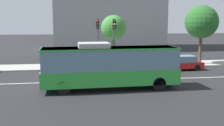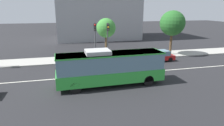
# 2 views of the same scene
# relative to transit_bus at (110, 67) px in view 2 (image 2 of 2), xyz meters

# --- Properties ---
(ground_plane) EXTENTS (160.00, 160.00, 0.00)m
(ground_plane) POSITION_rel_transit_bus_xyz_m (-3.30, 2.84, -1.81)
(ground_plane) COLOR black
(sidewalk_kerb) EXTENTS (80.00, 3.86, 0.14)m
(sidewalk_kerb) POSITION_rel_transit_bus_xyz_m (-3.30, 10.24, -1.74)
(sidewalk_kerb) COLOR #9E9B93
(sidewalk_kerb) RESTS_ON ground_plane
(lane_centre_line) EXTENTS (76.00, 0.16, 0.01)m
(lane_centre_line) POSITION_rel_transit_bus_xyz_m (-3.30, 2.84, -1.80)
(lane_centre_line) COLOR silver
(lane_centre_line) RESTS_ON ground_plane
(transit_bus) EXTENTS (10.05, 2.73, 3.46)m
(transit_bus) POSITION_rel_transit_bus_xyz_m (0.00, 0.00, 0.00)
(transit_bus) COLOR green
(transit_bus) RESTS_ON ground_plane
(sedan_red) EXTENTS (4.56, 1.95, 1.46)m
(sedan_red) POSITION_rel_transit_bus_xyz_m (8.35, 6.89, -1.09)
(sedan_red) COLOR #B21919
(sedan_red) RESTS_ON ground_plane
(traffic_light_near_corner) EXTENTS (0.33, 0.62, 5.20)m
(traffic_light_near_corner) POSITION_rel_transit_bus_xyz_m (1.65, 8.47, 1.75)
(traffic_light_near_corner) COLOR #47474C
(traffic_light_near_corner) RESTS_ON ground_plane
(traffic_light_far_corner) EXTENTS (0.34, 0.62, 5.20)m
(traffic_light_far_corner) POSITION_rel_transit_bus_xyz_m (-0.02, 8.71, 1.75)
(traffic_light_far_corner) COLOR #47474C
(traffic_light_far_corner) RESTS_ON ground_plane
(street_tree_kerbside_left) EXTENTS (2.88, 2.88, 5.65)m
(street_tree_kerbside_left) POSITION_rel_transit_bus_xyz_m (2.11, 11.76, 2.36)
(street_tree_kerbside_left) COLOR #4C3823
(street_tree_kerbside_left) RESTS_ON ground_plane
(street_tree_kerbside_centre) EXTENTS (3.74, 3.74, 6.75)m
(street_tree_kerbside_centre) POSITION_rel_transit_bus_xyz_m (11.83, 9.80, 3.04)
(street_tree_kerbside_centre) COLOR #4C3823
(street_tree_kerbside_centre) RESTS_ON ground_plane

